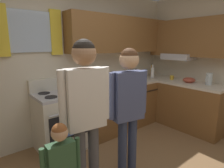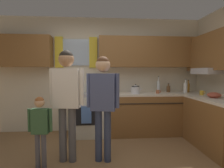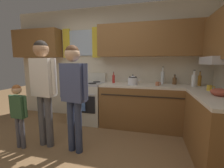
{
  "view_description": "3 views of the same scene",
  "coord_description": "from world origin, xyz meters",
  "px_view_note": "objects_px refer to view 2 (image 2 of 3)",
  "views": [
    {
      "loc": [
        -1.44,
        -1.13,
        1.63
      ],
      "look_at": [
        0.31,
        1.03,
        1.05
      ],
      "focal_mm": 30.4,
      "sensor_mm": 36.0,
      "label": 1
    },
    {
      "loc": [
        -0.06,
        -2.29,
        1.36
      ],
      "look_at": [
        0.18,
        0.98,
        1.14
      ],
      "focal_mm": 28.54,
      "sensor_mm": 36.0,
      "label": 2
    },
    {
      "loc": [
        1.09,
        -1.62,
        1.35
      ],
      "look_at": [
        0.47,
        0.79,
        1.0
      ],
      "focal_mm": 24.47,
      "sensor_mm": 36.0,
      "label": 3
    }
  ],
  "objects_px": {
    "mug_cobalt_blue": "(133,90)",
    "stovetop_kettle": "(136,89)",
    "adult_in_plaid": "(103,96)",
    "small_child": "(40,124)",
    "bottle_sauce_red": "(114,89)",
    "adult_holding_child": "(67,92)",
    "bottle_tall_clear": "(158,86)",
    "bottle_squat_brown": "(168,89)",
    "bottle_oil_amber": "(188,87)",
    "mug_mustard_yellow": "(202,93)",
    "stove_oven": "(87,113)",
    "bottle_milk_white": "(185,87)",
    "mixing_bowl": "(214,95)",
    "cup_terracotta": "(158,92)"
  },
  "relations": [
    {
      "from": "mug_cobalt_blue",
      "to": "stovetop_kettle",
      "type": "distance_m",
      "value": 0.24
    },
    {
      "from": "adult_in_plaid",
      "to": "small_child",
      "type": "xyz_separation_m",
      "value": [
        -0.88,
        -0.13,
        -0.36
      ]
    },
    {
      "from": "bottle_sauce_red",
      "to": "adult_holding_child",
      "type": "height_order",
      "value": "adult_holding_child"
    },
    {
      "from": "bottle_tall_clear",
      "to": "bottle_squat_brown",
      "type": "relative_size",
      "value": 1.79
    },
    {
      "from": "stovetop_kettle",
      "to": "small_child",
      "type": "height_order",
      "value": "stovetop_kettle"
    },
    {
      "from": "small_child",
      "to": "bottle_tall_clear",
      "type": "bearing_deg",
      "value": 34.09
    },
    {
      "from": "bottle_squat_brown",
      "to": "mug_cobalt_blue",
      "type": "distance_m",
      "value": 0.84
    },
    {
      "from": "bottle_squat_brown",
      "to": "bottle_oil_amber",
      "type": "relative_size",
      "value": 0.72
    },
    {
      "from": "bottle_sauce_red",
      "to": "mug_cobalt_blue",
      "type": "height_order",
      "value": "bottle_sauce_red"
    },
    {
      "from": "bottle_tall_clear",
      "to": "adult_in_plaid",
      "type": "relative_size",
      "value": 0.23
    },
    {
      "from": "mug_mustard_yellow",
      "to": "adult_holding_child",
      "type": "xyz_separation_m",
      "value": [
        -2.55,
        -0.73,
        0.11
      ]
    },
    {
      "from": "bottle_tall_clear",
      "to": "mug_mustard_yellow",
      "type": "height_order",
      "value": "bottle_tall_clear"
    },
    {
      "from": "stove_oven",
      "to": "bottle_sauce_red",
      "type": "distance_m",
      "value": 0.8
    },
    {
      "from": "mug_mustard_yellow",
      "to": "bottle_milk_white",
      "type": "bearing_deg",
      "value": 108.87
    },
    {
      "from": "bottle_oil_amber",
      "to": "adult_holding_child",
      "type": "height_order",
      "value": "adult_holding_child"
    },
    {
      "from": "stove_oven",
      "to": "mixing_bowl",
      "type": "height_order",
      "value": "stove_oven"
    },
    {
      "from": "bottle_oil_amber",
      "to": "bottle_milk_white",
      "type": "bearing_deg",
      "value": -134.32
    },
    {
      "from": "bottle_sauce_red",
      "to": "bottle_oil_amber",
      "type": "xyz_separation_m",
      "value": [
        1.73,
        0.01,
        0.02
      ]
    },
    {
      "from": "bottle_milk_white",
      "to": "small_child",
      "type": "distance_m",
      "value": 3.07
    },
    {
      "from": "bottle_tall_clear",
      "to": "bottle_sauce_red",
      "type": "xyz_separation_m",
      "value": [
        -1.04,
        -0.06,
        -0.05
      ]
    },
    {
      "from": "mixing_bowl",
      "to": "adult_holding_child",
      "type": "bearing_deg",
      "value": -172.34
    },
    {
      "from": "small_child",
      "to": "stove_oven",
      "type": "bearing_deg",
      "value": 66.4
    },
    {
      "from": "cup_terracotta",
      "to": "bottle_sauce_red",
      "type": "bearing_deg",
      "value": 168.12
    },
    {
      "from": "bottle_tall_clear",
      "to": "mug_cobalt_blue",
      "type": "height_order",
      "value": "bottle_tall_clear"
    },
    {
      "from": "bottle_squat_brown",
      "to": "stovetop_kettle",
      "type": "relative_size",
      "value": 0.75
    },
    {
      "from": "bottle_sauce_red",
      "to": "mug_mustard_yellow",
      "type": "distance_m",
      "value": 1.81
    },
    {
      "from": "bottle_oil_amber",
      "to": "mug_cobalt_blue",
      "type": "relative_size",
      "value": 2.49
    },
    {
      "from": "stove_oven",
      "to": "mug_mustard_yellow",
      "type": "distance_m",
      "value": 2.4
    },
    {
      "from": "mug_mustard_yellow",
      "to": "adult_in_plaid",
      "type": "relative_size",
      "value": 0.08
    },
    {
      "from": "stove_oven",
      "to": "cup_terracotta",
      "type": "relative_size",
      "value": 10.11
    },
    {
      "from": "bottle_tall_clear",
      "to": "bottle_milk_white",
      "type": "distance_m",
      "value": 0.58
    },
    {
      "from": "mug_cobalt_blue",
      "to": "adult_holding_child",
      "type": "distance_m",
      "value": 1.82
    },
    {
      "from": "bottle_oil_amber",
      "to": "adult_holding_child",
      "type": "distance_m",
      "value": 2.85
    },
    {
      "from": "mug_cobalt_blue",
      "to": "small_child",
      "type": "distance_m",
      "value": 2.2
    },
    {
      "from": "bottle_squat_brown",
      "to": "mixing_bowl",
      "type": "distance_m",
      "value": 1.09
    },
    {
      "from": "bottle_squat_brown",
      "to": "stovetop_kettle",
      "type": "xyz_separation_m",
      "value": [
        -0.83,
        -0.25,
        0.02
      ]
    },
    {
      "from": "mug_cobalt_blue",
      "to": "mixing_bowl",
      "type": "xyz_separation_m",
      "value": [
        1.29,
        -0.97,
        0.0
      ]
    },
    {
      "from": "mixing_bowl",
      "to": "stovetop_kettle",
      "type": "bearing_deg",
      "value": 149.83
    },
    {
      "from": "mug_cobalt_blue",
      "to": "mug_mustard_yellow",
      "type": "bearing_deg",
      "value": -24.38
    },
    {
      "from": "bottle_sauce_red",
      "to": "cup_terracotta",
      "type": "xyz_separation_m",
      "value": [
        0.93,
        -0.2,
        -0.05
      ]
    },
    {
      "from": "mug_mustard_yellow",
      "to": "small_child",
      "type": "relative_size",
      "value": 0.12
    },
    {
      "from": "stove_oven",
      "to": "bottle_squat_brown",
      "type": "relative_size",
      "value": 5.37
    },
    {
      "from": "bottle_squat_brown",
      "to": "adult_in_plaid",
      "type": "relative_size",
      "value": 0.13
    },
    {
      "from": "bottle_sauce_red",
      "to": "bottle_oil_amber",
      "type": "relative_size",
      "value": 0.86
    },
    {
      "from": "adult_holding_child",
      "to": "small_child",
      "type": "relative_size",
      "value": 1.65
    },
    {
      "from": "stove_oven",
      "to": "bottle_tall_clear",
      "type": "bearing_deg",
      "value": 6.01
    },
    {
      "from": "stove_oven",
      "to": "mug_mustard_yellow",
      "type": "relative_size",
      "value": 9.15
    },
    {
      "from": "stove_oven",
      "to": "mug_mustard_yellow",
      "type": "height_order",
      "value": "stove_oven"
    },
    {
      "from": "stovetop_kettle",
      "to": "adult_in_plaid",
      "type": "xyz_separation_m",
      "value": [
        -0.73,
        -1.12,
        0.01
      ]
    },
    {
      "from": "stove_oven",
      "to": "mug_mustard_yellow",
      "type": "bearing_deg",
      "value": -10.37
    }
  ]
}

